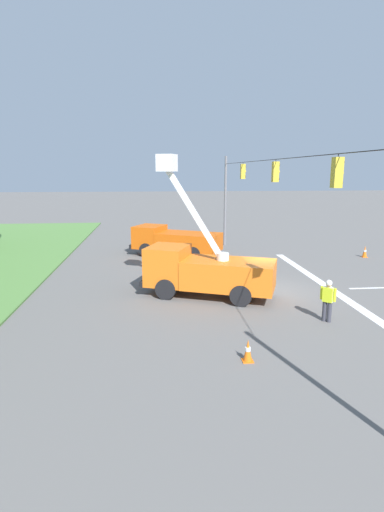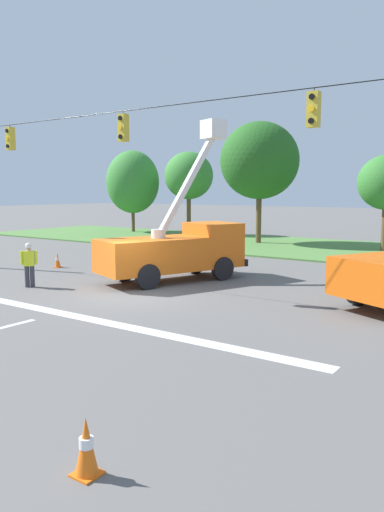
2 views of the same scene
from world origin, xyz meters
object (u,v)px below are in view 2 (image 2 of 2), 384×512
at_px(utility_truck_bucket_lift, 177,248).
at_px(traffic_cone_mid_right, 86,446).
at_px(tree_west, 189,176).
at_px(tree_centre, 260,161).
at_px(road_worker, 29,262).
at_px(traffic_cone_foreground_left, 58,260).
at_px(tree_far_west, 133,182).

distance_m(utility_truck_bucket_lift, traffic_cone_mid_right, 14.81).
xyz_separation_m(tree_west, utility_truck_bucket_lift, (12.46, -18.51, -3.67)).
distance_m(tree_centre, traffic_cone_mid_right, 30.54).
xyz_separation_m(tree_centre, road_worker, (0.04, -19.68, -4.90)).
height_order(tree_west, traffic_cone_foreground_left, tree_west).
bearing_deg(road_worker, traffic_cone_mid_right, -34.30).
bearing_deg(tree_centre, tree_far_west, 170.82).
relative_size(tree_far_west, tree_centre, 0.86).
bearing_deg(tree_far_west, traffic_cone_mid_right, -49.37).
height_order(tree_west, utility_truck_bucket_lift, tree_west).
height_order(tree_centre, traffic_cone_mid_right, tree_centre).
xyz_separation_m(utility_truck_bucket_lift, traffic_cone_mid_right, (7.81, -12.55, -1.00)).
height_order(tree_west, road_worker, tree_west).
bearing_deg(tree_far_west, traffic_cone_foreground_left, -58.82).
bearing_deg(tree_centre, utility_truck_bucket_lift, -75.41).
height_order(tree_west, traffic_cone_mid_right, tree_west).
xyz_separation_m(tree_far_west, traffic_cone_mid_right, (25.66, -29.91, -4.17)).
relative_size(tree_far_west, utility_truck_bucket_lift, 1.08).
bearing_deg(traffic_cone_foreground_left, tree_far_west, 121.18).
bearing_deg(tree_far_west, road_worker, -57.52).
bearing_deg(road_worker, traffic_cone_foreground_left, 127.81).
height_order(tree_far_west, road_worker, tree_far_west).
distance_m(tree_far_west, traffic_cone_foreground_left, 21.33).
relative_size(tree_far_west, traffic_cone_foreground_left, 9.92).
xyz_separation_m(traffic_cone_foreground_left, traffic_cone_mid_right, (14.83, -12.02, 0.04)).
distance_m(tree_far_west, traffic_cone_mid_right, 39.63).
distance_m(utility_truck_bucket_lift, traffic_cone_foreground_left, 7.12).
height_order(tree_far_west, tree_west, tree_far_west).
height_order(tree_far_west, traffic_cone_foreground_left, tree_far_west).
height_order(traffic_cone_foreground_left, traffic_cone_mid_right, traffic_cone_mid_right).
distance_m(tree_centre, utility_truck_bucket_lift, 16.25).
bearing_deg(traffic_cone_mid_right, utility_truck_bucket_lift, 121.89).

